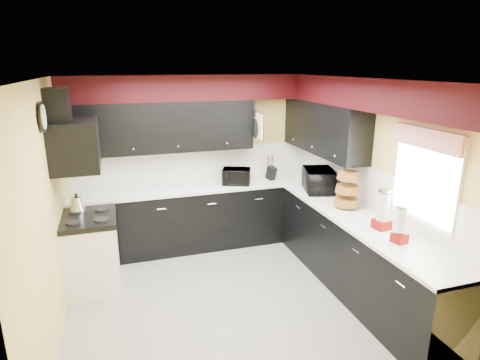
{
  "coord_description": "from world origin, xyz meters",
  "views": [
    {
      "loc": [
        -1.12,
        -3.98,
        2.64
      ],
      "look_at": [
        0.42,
        0.88,
        1.16
      ],
      "focal_mm": 30.0,
      "sensor_mm": 36.0,
      "label": 1
    }
  ],
  "objects_px": {
    "kettle": "(77,204)",
    "knife_block": "(271,173)",
    "toaster_oven": "(236,176)",
    "microwave": "(319,180)",
    "utensil_crock": "(270,175)"
  },
  "relations": [
    {
      "from": "toaster_oven",
      "to": "kettle",
      "type": "height_order",
      "value": "toaster_oven"
    },
    {
      "from": "microwave",
      "to": "toaster_oven",
      "type": "bearing_deg",
      "value": 71.63
    },
    {
      "from": "utensil_crock",
      "to": "knife_block",
      "type": "relative_size",
      "value": 0.66
    },
    {
      "from": "utensil_crock",
      "to": "microwave",
      "type": "bearing_deg",
      "value": -61.41
    },
    {
      "from": "microwave",
      "to": "knife_block",
      "type": "height_order",
      "value": "microwave"
    },
    {
      "from": "microwave",
      "to": "utensil_crock",
      "type": "xyz_separation_m",
      "value": [
        -0.42,
        0.77,
        -0.08
      ]
    },
    {
      "from": "microwave",
      "to": "knife_block",
      "type": "relative_size",
      "value": 2.67
    },
    {
      "from": "microwave",
      "to": "utensil_crock",
      "type": "bearing_deg",
      "value": 44.37
    },
    {
      "from": "utensil_crock",
      "to": "knife_block",
      "type": "height_order",
      "value": "knife_block"
    },
    {
      "from": "knife_block",
      "to": "kettle",
      "type": "bearing_deg",
      "value": 170.31
    },
    {
      "from": "microwave",
      "to": "knife_block",
      "type": "xyz_separation_m",
      "value": [
        -0.42,
        0.72,
        -0.05
      ]
    },
    {
      "from": "toaster_oven",
      "to": "knife_block",
      "type": "xyz_separation_m",
      "value": [
        0.57,
        0.05,
        -0.01
      ]
    },
    {
      "from": "kettle",
      "to": "knife_block",
      "type": "bearing_deg",
      "value": 10.23
    },
    {
      "from": "utensil_crock",
      "to": "knife_block",
      "type": "bearing_deg",
      "value": -90.0
    },
    {
      "from": "utensil_crock",
      "to": "knife_block",
      "type": "xyz_separation_m",
      "value": [
        0.0,
        -0.05,
        0.04
      ]
    }
  ]
}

